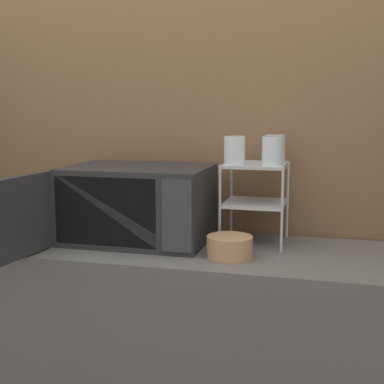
{
  "coord_description": "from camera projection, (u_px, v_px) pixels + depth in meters",
  "views": [
    {
      "loc": [
        0.58,
        -1.58,
        1.44
      ],
      "look_at": [
        0.09,
        0.3,
        1.13
      ],
      "focal_mm": 50.0,
      "sensor_mm": 36.0,
      "label": 1
    }
  ],
  "objects": [
    {
      "name": "microwave",
      "position": [
        132.0,
        204.0,
        2.04
      ],
      "size": [
        0.61,
        0.8,
        0.29
      ],
      "color": "#262628",
      "rests_on": "counter"
    },
    {
      "name": "glass_front_right",
      "position": [
        273.0,
        151.0,
        1.91
      ],
      "size": [
        0.08,
        0.08,
        0.1
      ],
      "color": "silver",
      "rests_on": "dish_rack"
    },
    {
      "name": "wall_back",
      "position": [
        190.0,
        141.0,
        2.25
      ],
      "size": [
        8.0,
        0.06,
        2.6
      ],
      "color": "brown",
      "rests_on": "ground_plane"
    },
    {
      "name": "glass_back_right",
      "position": [
        275.0,
        148.0,
        2.04
      ],
      "size": [
        0.08,
        0.08,
        0.1
      ],
      "color": "silver",
      "rests_on": "dish_rack"
    },
    {
      "name": "dish_rack",
      "position": [
        255.0,
        186.0,
        2.02
      ],
      "size": [
        0.24,
        0.24,
        0.3
      ],
      "color": "#B2B2B7",
      "rests_on": "counter"
    },
    {
      "name": "counter",
      "position": [
        169.0,
        361.0,
        2.07
      ],
      "size": [
        1.69,
        0.55,
        0.93
      ],
      "color": "#595654",
      "rests_on": "ground_plane"
    },
    {
      "name": "bowl",
      "position": [
        230.0,
        247.0,
        1.84
      ],
      "size": [
        0.16,
        0.16,
        0.08
      ],
      "color": "#AD7F56",
      "rests_on": "counter"
    },
    {
      "name": "glass_front_left",
      "position": [
        234.0,
        150.0,
        1.94
      ],
      "size": [
        0.08,
        0.08,
        0.1
      ],
      "color": "silver",
      "rests_on": "dish_rack"
    }
  ]
}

